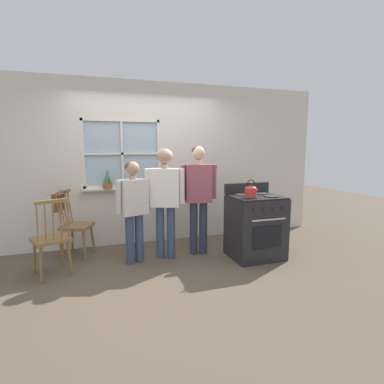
# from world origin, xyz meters

# --- Properties ---
(ground_plane) EXTENTS (16.00, 16.00, 0.00)m
(ground_plane) POSITION_xyz_m (0.00, 0.00, 0.00)
(ground_plane) COLOR brown
(wall_back) EXTENTS (6.40, 0.16, 2.70)m
(wall_back) POSITION_xyz_m (0.02, 1.40, 1.34)
(wall_back) COLOR silver
(wall_back) RESTS_ON ground_plane
(chair_by_window) EXTENTS (0.52, 0.53, 1.00)m
(chair_by_window) POSITION_xyz_m (-1.15, 0.99, 0.47)
(chair_by_window) COLOR olive
(chair_by_window) RESTS_ON ground_plane
(chair_near_wall) EXTENTS (0.54, 0.53, 1.00)m
(chair_near_wall) POSITION_xyz_m (-1.41, 0.38, 0.47)
(chair_near_wall) COLOR olive
(chair_near_wall) RESTS_ON ground_plane
(person_elderly_left) EXTENTS (0.53, 0.32, 1.44)m
(person_elderly_left) POSITION_xyz_m (-0.36, 0.48, 0.86)
(person_elderly_left) COLOR #384766
(person_elderly_left) RESTS_ON ground_plane
(person_teen_center) EXTENTS (0.57, 0.34, 1.61)m
(person_teen_center) POSITION_xyz_m (0.10, 0.51, 0.99)
(person_teen_center) COLOR #384766
(person_teen_center) RESTS_ON ground_plane
(person_adult_right) EXTENTS (0.55, 0.28, 1.64)m
(person_adult_right) POSITION_xyz_m (0.62, 0.54, 0.99)
(person_adult_right) COLOR #2D3347
(person_adult_right) RESTS_ON ground_plane
(stove) EXTENTS (0.74, 0.68, 1.08)m
(stove) POSITION_xyz_m (1.38, 0.14, 0.47)
(stove) COLOR #232326
(stove) RESTS_ON ground_plane
(kettle) EXTENTS (0.21, 0.17, 0.25)m
(kettle) POSITION_xyz_m (1.21, 0.01, 1.02)
(kettle) COLOR red
(kettle) RESTS_ON stove
(potted_plant) EXTENTS (0.15, 0.15, 0.34)m
(potted_plant) POSITION_xyz_m (-0.65, 1.31, 1.08)
(potted_plant) COLOR #935B3D
(potted_plant) RESTS_ON wall_back
(handbag) EXTENTS (0.23, 0.24, 0.31)m
(handbag) POSITION_xyz_m (-1.37, 1.07, 0.83)
(handbag) COLOR brown
(handbag) RESTS_ON chair_by_window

